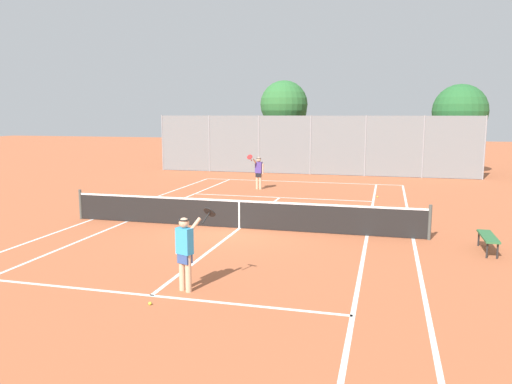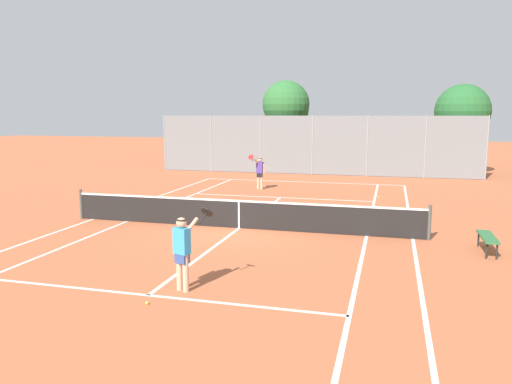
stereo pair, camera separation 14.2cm
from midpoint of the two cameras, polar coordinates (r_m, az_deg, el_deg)
The scene contains 11 objects.
ground_plane at distance 16.54m, azimuth -1.71°, elevation -4.18°, with size 120.00×120.00×0.00m, color #B25B38.
court_line_markings at distance 16.53m, azimuth -1.71°, elevation -4.17°, with size 11.10×23.90×0.01m.
tennis_net at distance 16.43m, azimuth -1.72°, elevation -2.45°, with size 12.00×0.10×1.07m.
player_near_side at distance 10.69m, azimuth -8.02°, elevation -6.42°, with size 0.83×0.69×1.77m.
player_far_left at distance 24.97m, azimuth 0.60°, elevation 2.42°, with size 0.75×0.72×1.77m.
loose_tennis_ball_0 at distance 23.24m, azimuth 14.00°, elevation -0.55°, with size 0.07×0.07×0.07m, color #D1DB33.
loose_tennis_ball_1 at distance 10.33m, azimuth -11.97°, elevation -12.31°, with size 0.07×0.07×0.07m, color #D1DB33.
courtside_bench at distance 15.01m, azimuth 25.21°, elevation -4.78°, with size 0.36×1.50×0.47m.
back_fence at distance 31.31m, azimuth 6.59°, elevation 5.34°, with size 20.12×0.08×3.67m.
tree_behind_left at distance 33.74m, azimuth 3.76°, elevation 9.78°, with size 3.15×3.15×5.96m.
tree_behind_right at distance 33.65m, azimuth 22.68°, elevation 8.36°, with size 3.34×3.34×5.59m.
Camera 2 is at (4.77, -15.39, 3.73)m, focal length 35.00 mm.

